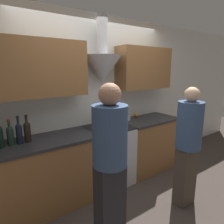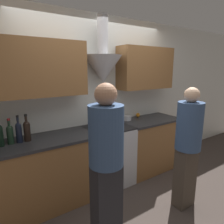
{
  "view_description": "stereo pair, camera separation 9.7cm",
  "coord_description": "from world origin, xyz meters",
  "px_view_note": "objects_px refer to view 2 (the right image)",
  "views": [
    {
      "loc": [
        -1.65,
        -2.06,
        1.8
      ],
      "look_at": [
        0.0,
        0.25,
        1.18
      ],
      "focal_mm": 32.0,
      "sensor_mm": 36.0,
      "label": 1
    },
    {
      "loc": [
        -1.57,
        -2.11,
        1.8
      ],
      "look_at": [
        0.0,
        0.25,
        1.18
      ],
      "focal_mm": 32.0,
      "sensor_mm": 36.0,
      "label": 2
    }
  ],
  "objects_px": {
    "person_foreground_right": "(188,143)",
    "saucepan": "(127,118)",
    "wine_bottle_6": "(19,131)",
    "mixing_bowl": "(116,122)",
    "orange_fruit": "(138,115)",
    "stove_range": "(108,155)",
    "wine_bottle_7": "(27,130)",
    "person_foreground_left": "(106,160)",
    "wine_bottle_5": "(10,134)",
    "stock_pot": "(99,123)"
  },
  "relations": [
    {
      "from": "wine_bottle_5",
      "to": "person_foreground_right",
      "type": "bearing_deg",
      "value": -29.74
    },
    {
      "from": "wine_bottle_7",
      "to": "person_foreground_right",
      "type": "bearing_deg",
      "value": -32.12
    },
    {
      "from": "stove_range",
      "to": "wine_bottle_5",
      "type": "relative_size",
      "value": 3.02
    },
    {
      "from": "wine_bottle_5",
      "to": "person_foreground_right",
      "type": "relative_size",
      "value": 0.19
    },
    {
      "from": "orange_fruit",
      "to": "wine_bottle_6",
      "type": "bearing_deg",
      "value": -174.69
    },
    {
      "from": "wine_bottle_5",
      "to": "stock_pot",
      "type": "distance_m",
      "value": 1.18
    },
    {
      "from": "wine_bottle_5",
      "to": "wine_bottle_6",
      "type": "distance_m",
      "value": 0.09
    },
    {
      "from": "wine_bottle_5",
      "to": "orange_fruit",
      "type": "height_order",
      "value": "wine_bottle_5"
    },
    {
      "from": "wine_bottle_6",
      "to": "saucepan",
      "type": "height_order",
      "value": "wine_bottle_6"
    },
    {
      "from": "mixing_bowl",
      "to": "person_foreground_left",
      "type": "xyz_separation_m",
      "value": [
        -0.77,
        -0.96,
        -0.04
      ]
    },
    {
      "from": "saucepan",
      "to": "person_foreground_left",
      "type": "height_order",
      "value": "person_foreground_left"
    },
    {
      "from": "wine_bottle_5",
      "to": "wine_bottle_6",
      "type": "height_order",
      "value": "wine_bottle_6"
    },
    {
      "from": "orange_fruit",
      "to": "mixing_bowl",
      "type": "bearing_deg",
      "value": -161.73
    },
    {
      "from": "wine_bottle_5",
      "to": "saucepan",
      "type": "height_order",
      "value": "wine_bottle_5"
    },
    {
      "from": "stove_range",
      "to": "mixing_bowl",
      "type": "relative_size",
      "value": 4.42
    },
    {
      "from": "stove_range",
      "to": "orange_fruit",
      "type": "distance_m",
      "value": 0.96
    },
    {
      "from": "stock_pot",
      "to": "person_foreground_right",
      "type": "xyz_separation_m",
      "value": [
        0.69,
        -1.04,
        -0.14
      ]
    },
    {
      "from": "person_foreground_right",
      "to": "saucepan",
      "type": "bearing_deg",
      "value": 92.61
    },
    {
      "from": "stove_range",
      "to": "mixing_bowl",
      "type": "height_order",
      "value": "mixing_bowl"
    },
    {
      "from": "saucepan",
      "to": "person_foreground_left",
      "type": "xyz_separation_m",
      "value": [
        -1.11,
        -1.09,
        -0.04
      ]
    },
    {
      "from": "stock_pot",
      "to": "wine_bottle_6",
      "type": "bearing_deg",
      "value": 178.92
    },
    {
      "from": "wine_bottle_7",
      "to": "person_foreground_left",
      "type": "bearing_deg",
      "value": -61.85
    },
    {
      "from": "stove_range",
      "to": "orange_fruit",
      "type": "height_order",
      "value": "orange_fruit"
    },
    {
      "from": "mixing_bowl",
      "to": "orange_fruit",
      "type": "relative_size",
      "value": 2.91
    },
    {
      "from": "stove_range",
      "to": "wine_bottle_6",
      "type": "relative_size",
      "value": 2.77
    },
    {
      "from": "wine_bottle_7",
      "to": "mixing_bowl",
      "type": "bearing_deg",
      "value": -1.01
    },
    {
      "from": "orange_fruit",
      "to": "saucepan",
      "type": "bearing_deg",
      "value": -166.4
    },
    {
      "from": "person_foreground_right",
      "to": "wine_bottle_7",
      "type": "bearing_deg",
      "value": 147.88
    },
    {
      "from": "stove_range",
      "to": "stock_pot",
      "type": "relative_size",
      "value": 4.31
    },
    {
      "from": "orange_fruit",
      "to": "person_foreground_right",
      "type": "distance_m",
      "value": 1.28
    },
    {
      "from": "stock_pot",
      "to": "saucepan",
      "type": "xyz_separation_m",
      "value": [
        0.64,
        0.14,
        -0.04
      ]
    },
    {
      "from": "mixing_bowl",
      "to": "stove_range",
      "type": "bearing_deg",
      "value": -172.47
    },
    {
      "from": "wine_bottle_6",
      "to": "person_foreground_left",
      "type": "distance_m",
      "value": 1.16
    },
    {
      "from": "wine_bottle_6",
      "to": "stove_range",
      "type": "bearing_deg",
      "value": -1.98
    },
    {
      "from": "mixing_bowl",
      "to": "person_foreground_left",
      "type": "height_order",
      "value": "person_foreground_left"
    },
    {
      "from": "wine_bottle_6",
      "to": "person_foreground_right",
      "type": "xyz_separation_m",
      "value": [
        1.78,
        -1.06,
        -0.19
      ]
    },
    {
      "from": "stove_range",
      "to": "wine_bottle_7",
      "type": "relative_size",
      "value": 2.77
    },
    {
      "from": "stove_range",
      "to": "saucepan",
      "type": "height_order",
      "value": "saucepan"
    },
    {
      "from": "wine_bottle_6",
      "to": "saucepan",
      "type": "distance_m",
      "value": 1.73
    },
    {
      "from": "orange_fruit",
      "to": "person_foreground_right",
      "type": "bearing_deg",
      "value": -101.41
    },
    {
      "from": "stock_pot",
      "to": "wine_bottle_5",
      "type": "bearing_deg",
      "value": 178.5
    },
    {
      "from": "stove_range",
      "to": "wine_bottle_7",
      "type": "height_order",
      "value": "wine_bottle_7"
    },
    {
      "from": "wine_bottle_5",
      "to": "stock_pot",
      "type": "height_order",
      "value": "wine_bottle_5"
    },
    {
      "from": "person_foreground_right",
      "to": "wine_bottle_6",
      "type": "bearing_deg",
      "value": 149.23
    },
    {
      "from": "orange_fruit",
      "to": "saucepan",
      "type": "distance_m",
      "value": 0.31
    },
    {
      "from": "wine_bottle_6",
      "to": "mixing_bowl",
      "type": "xyz_separation_m",
      "value": [
        1.39,
        -0.02,
        -0.1
      ]
    },
    {
      "from": "person_foreground_left",
      "to": "wine_bottle_6",
      "type": "bearing_deg",
      "value": 122.16
    },
    {
      "from": "wine_bottle_7",
      "to": "saucepan",
      "type": "distance_m",
      "value": 1.64
    },
    {
      "from": "stove_range",
      "to": "person_foreground_left",
      "type": "distance_m",
      "value": 1.22
    },
    {
      "from": "wine_bottle_6",
      "to": "mixing_bowl",
      "type": "relative_size",
      "value": 1.6
    }
  ]
}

